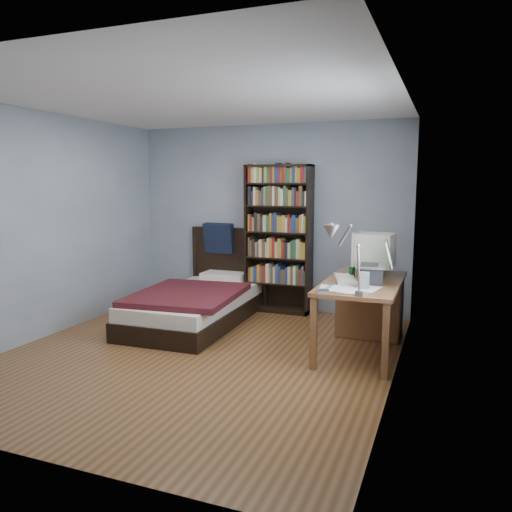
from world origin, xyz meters
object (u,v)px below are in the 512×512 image
Objects in this scene: bookshelf at (278,239)px; laptop at (373,271)px; desk at (368,303)px; desk_lamp at (336,239)px; crt_monitor at (373,251)px; soda_can at (352,272)px; bed at (199,301)px; speaker at (364,281)px; keyboard at (345,279)px.

laptop is at bearing -41.68° from bookshelf.
desk_lamp is (-0.05, -1.51, 0.86)m from desk.
crt_monitor is 3.97× the size of soda_can.
desk is 0.46m from soda_can.
laptop is 2.32m from bed.
desk_lamp is 0.30× the size of bed.
laptop reaches higher than speaker.
keyboard is 0.23× the size of bed.
keyboard is 2.03m from bed.
bookshelf is at bearing 148.48° from desk.
desk is 1.74m from desk_lamp.
laptop reaches higher than desk.
speaker is at bearing -19.98° from bed.
soda_can is (0.02, 0.23, 0.04)m from keyboard.
bed is (-2.08, -0.01, -0.16)m from desk.
speaker is at bearing -71.15° from keyboard.
laptop is at bearing 81.54° from desk_lamp.
desk_lamp reaches higher than speaker.
bed is (-1.94, 0.23, -0.54)m from soda_can.
desk_lamp is at bearing -91.80° from desk.
bookshelf reaches higher than soda_can.
bookshelf reaches higher than desk_lamp.
bookshelf is at bearing 132.74° from speaker.
desk_lamp is 1.33× the size of keyboard.
speaker is at bearing -84.62° from desk.
desk_lamp is at bearing -85.76° from soda_can.
desk_lamp reaches higher than desk.
crt_monitor is 0.24× the size of bookshelf.
keyboard reaches higher than desk.
keyboard is 0.23m from soda_can.
laptop is at bearing -81.86° from crt_monitor.
desk is at bearing 88.20° from desk_lamp.
soda_can reaches higher than keyboard.
keyboard is 3.12× the size of speaker.
speaker is 0.07× the size of bed.
crt_monitor reaches higher than desk.
bookshelf reaches higher than desk.
laptop is 1.14m from desk_lamp.
keyboard is at bearing -109.70° from desk.
laptop is 3.73× the size of soda_can.
laptop is 0.34m from soda_can.
keyboard is 0.26× the size of bookshelf.
laptop is 0.33m from speaker.
crt_monitor is 0.51m from laptop.
soda_can is at bearing 112.97° from speaker.
crt_monitor is at bearing 50.00° from keyboard.
speaker is at bearing -68.74° from soda_can.
bookshelf is at bearing 150.06° from crt_monitor.
bed is at bearing -133.44° from bookshelf.
desk is 2.09m from bed.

